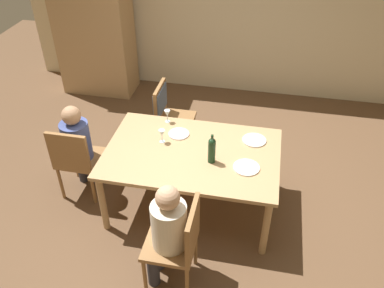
% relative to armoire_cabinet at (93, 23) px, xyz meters
% --- Properties ---
extents(ground_plane, '(10.00, 10.00, 0.00)m').
position_rel_armoire_cabinet_xyz_m(ground_plane, '(1.98, -2.33, -1.10)').
color(ground_plane, brown).
extents(rear_room_partition, '(6.40, 0.12, 2.70)m').
position_rel_armoire_cabinet_xyz_m(rear_room_partition, '(1.98, 0.45, 0.25)').
color(rear_room_partition, beige).
rests_on(rear_room_partition, ground_plane).
extents(armoire_cabinet, '(1.18, 0.62, 2.18)m').
position_rel_armoire_cabinet_xyz_m(armoire_cabinet, '(0.00, 0.00, 0.00)').
color(armoire_cabinet, tan).
rests_on(armoire_cabinet, ground_plane).
extents(dining_table, '(1.77, 1.17, 0.74)m').
position_rel_armoire_cabinet_xyz_m(dining_table, '(1.98, -2.33, -0.43)').
color(dining_table, tan).
rests_on(dining_table, ground_plane).
extents(chair_near, '(0.44, 0.44, 0.92)m').
position_rel_armoire_cabinet_xyz_m(chair_near, '(2.07, -3.30, -0.56)').
color(chair_near, olive).
rests_on(chair_near, ground_plane).
extents(chair_left_end, '(0.44, 0.44, 0.92)m').
position_rel_armoire_cabinet_xyz_m(chair_left_end, '(0.72, -2.42, -0.56)').
color(chair_left_end, olive).
rests_on(chair_left_end, ground_plane).
extents(chair_far_left, '(0.46, 0.44, 0.92)m').
position_rel_armoire_cabinet_xyz_m(chair_far_left, '(1.46, -1.37, -0.50)').
color(chair_far_left, olive).
rests_on(chair_far_left, ground_plane).
extents(person_woman_host, '(0.35, 0.30, 1.13)m').
position_rel_armoire_cabinet_xyz_m(person_woman_host, '(1.96, -3.30, -0.45)').
color(person_woman_host, '#33333D').
rests_on(person_woman_host, ground_plane).
extents(person_man_bearded, '(0.30, 0.35, 1.12)m').
position_rel_armoire_cabinet_xyz_m(person_man_bearded, '(0.72, -2.31, -0.45)').
color(person_man_bearded, '#33333D').
rests_on(person_man_bearded, ground_plane).
extents(wine_bottle_tall_green, '(0.07, 0.07, 0.32)m').
position_rel_armoire_cabinet_xyz_m(wine_bottle_tall_green, '(2.20, -2.44, -0.21)').
color(wine_bottle_tall_green, '#19381E').
rests_on(wine_bottle_tall_green, dining_table).
extents(wine_glass_near_left, '(0.07, 0.07, 0.15)m').
position_rel_armoire_cabinet_xyz_m(wine_glass_near_left, '(1.64, -2.23, -0.25)').
color(wine_glass_near_left, silver).
rests_on(wine_glass_near_left, dining_table).
extents(wine_glass_centre, '(0.07, 0.07, 0.15)m').
position_rel_armoire_cabinet_xyz_m(wine_glass_centre, '(1.60, -1.84, -0.25)').
color(wine_glass_centre, silver).
rests_on(wine_glass_centre, dining_table).
extents(dinner_plate_host, '(0.25, 0.25, 0.01)m').
position_rel_armoire_cabinet_xyz_m(dinner_plate_host, '(2.59, -2.01, -0.35)').
color(dinner_plate_host, silver).
rests_on(dinner_plate_host, dining_table).
extents(dinner_plate_guest_left, '(0.26, 0.26, 0.01)m').
position_rel_armoire_cabinet_xyz_m(dinner_plate_guest_left, '(2.55, -2.48, -0.35)').
color(dinner_plate_guest_left, white).
rests_on(dinner_plate_guest_left, dining_table).
extents(dinner_plate_guest_right, '(0.22, 0.22, 0.01)m').
position_rel_armoire_cabinet_xyz_m(dinner_plate_guest_right, '(1.78, -2.06, -0.35)').
color(dinner_plate_guest_right, white).
rests_on(dinner_plate_guest_right, dining_table).
extents(handbag, '(0.14, 0.29, 0.22)m').
position_rel_armoire_cabinet_xyz_m(handbag, '(1.94, -1.37, -0.99)').
color(handbag, brown).
rests_on(handbag, ground_plane).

